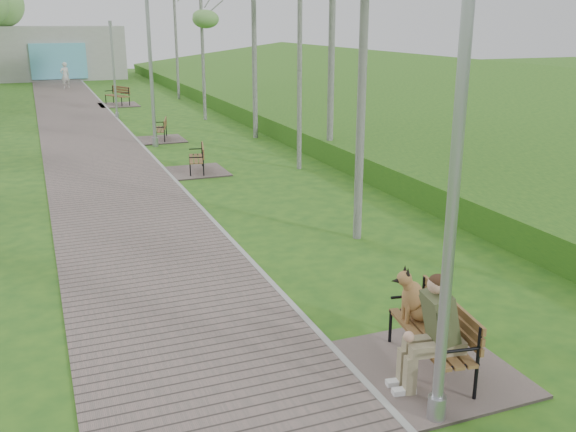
% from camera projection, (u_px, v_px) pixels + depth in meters
% --- Properties ---
extents(walkway, '(3.50, 67.00, 0.04)m').
position_uv_depth(walkway, '(90.00, 143.00, 24.19)').
color(walkway, '#695B55').
rests_on(walkway, ground).
extents(kerb, '(0.10, 67.00, 0.05)m').
position_uv_depth(kerb, '(137.00, 140.00, 24.80)').
color(kerb, '#999993').
rests_on(kerb, ground).
extents(embankment, '(14.00, 70.00, 1.60)m').
position_uv_depth(embankment, '(424.00, 128.00, 27.68)').
color(embankment, '#4D8720').
rests_on(embankment, ground).
extents(building_north, '(10.00, 5.20, 4.00)m').
position_uv_depth(building_north, '(56.00, 53.00, 49.90)').
color(building_north, '#9E9E99').
rests_on(building_north, ground).
extents(bench_main, '(2.05, 2.28, 1.79)m').
position_uv_depth(bench_main, '(429.00, 339.00, 8.36)').
color(bench_main, '#695B55').
rests_on(bench_main, ground).
extents(bench_second, '(1.68, 1.86, 1.03)m').
position_uv_depth(bench_second, '(197.00, 166.00, 19.64)').
color(bench_second, '#695B55').
rests_on(bench_second, ground).
extents(bench_third, '(1.68, 1.87, 1.03)m').
position_uv_depth(bench_third, '(161.00, 135.00, 24.84)').
color(bench_third, '#695B55').
rests_on(bench_third, ground).
extents(bench_far, '(2.05, 2.28, 1.26)m').
position_uv_depth(bench_far, '(118.00, 101.00, 34.90)').
color(bench_far, '#695B55').
rests_on(bench_far, ground).
extents(lamp_post_near, '(0.22, 0.22, 5.60)m').
position_uv_depth(lamp_post_near, '(452.00, 206.00, 6.73)').
color(lamp_post_near, '#A1A3A9').
rests_on(lamp_post_near, ground).
extents(lamp_post_second, '(0.22, 0.22, 5.75)m').
position_uv_depth(lamp_post_second, '(151.00, 72.00, 22.88)').
color(lamp_post_second, '#A1A3A9').
rests_on(lamp_post_second, ground).
extents(lamp_post_third, '(0.17, 0.17, 4.44)m').
position_uv_depth(lamp_post_third, '(114.00, 74.00, 29.89)').
color(lamp_post_third, '#A1A3A9').
rests_on(lamp_post_third, ground).
extents(pedestrian_near, '(0.75, 0.64, 1.75)m').
position_uv_depth(pedestrian_near, '(65.00, 76.00, 43.05)').
color(pedestrian_near, silver).
rests_on(pedestrian_near, ground).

